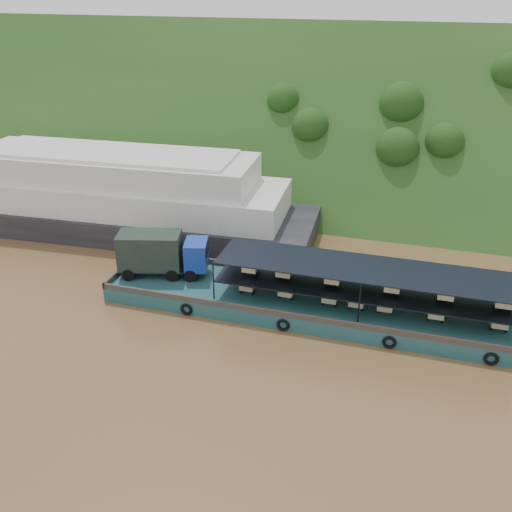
# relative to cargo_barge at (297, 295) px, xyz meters

# --- Properties ---
(ground) EXTENTS (160.00, 160.00, 0.00)m
(ground) POSITION_rel_cargo_barge_xyz_m (-2.16, -0.83, -1.28)
(ground) COLOR brown
(ground) RESTS_ON ground
(hillside) EXTENTS (140.00, 39.60, 39.60)m
(hillside) POSITION_rel_cargo_barge_xyz_m (-2.16, 35.17, -1.28)
(hillside) COLOR #153613
(hillside) RESTS_ON ground
(cargo_barge) EXTENTS (35.10, 7.18, 5.06)m
(cargo_barge) POSITION_rel_cargo_barge_xyz_m (0.00, 0.00, 0.00)
(cargo_barge) COLOR #15474B
(cargo_barge) RESTS_ON ground
(passenger_ferry) EXTENTS (42.74, 12.99, 8.54)m
(passenger_ferry) POSITION_rel_cargo_barge_xyz_m (-22.12, 10.69, 2.42)
(passenger_ferry) COLOR black
(passenger_ferry) RESTS_ON ground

